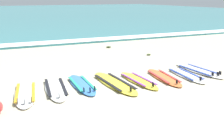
{
  "coord_description": "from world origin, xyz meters",
  "views": [
    {
      "loc": [
        -3.66,
        -7.01,
        2.36
      ],
      "look_at": [
        -0.02,
        0.72,
        0.25
      ],
      "focal_mm": 46.29,
      "sensor_mm": 36.0,
      "label": 1
    }
  ],
  "objects": [
    {
      "name": "surfboard_1",
      "position": [
        -1.95,
        0.07,
        0.04
      ],
      "size": [
        0.88,
        2.23,
        0.18
      ],
      "color": "white",
      "rests_on": "ground"
    },
    {
      "name": "surfboard_2",
      "position": [
        -1.23,
        0.07,
        0.04
      ],
      "size": [
        0.65,
        2.05,
        0.18
      ],
      "color": "#3875CC",
      "rests_on": "ground"
    },
    {
      "name": "seaweed_clump_near_shoreline",
      "position": [
        1.86,
        5.09,
        0.04
      ],
      "size": [
        0.23,
        0.18,
        0.08
      ],
      "primitive_type": "ellipsoid",
      "color": "#384723",
      "rests_on": "ground"
    },
    {
      "name": "surfboard_0",
      "position": [
        -2.73,
        -0.04,
        0.04
      ],
      "size": [
        0.91,
        2.2,
        0.18
      ],
      "color": "white",
      "rests_on": "ground"
    },
    {
      "name": "surfboard_4",
      "position": [
        0.35,
        -0.24,
        0.04
      ],
      "size": [
        0.51,
        1.96,
        0.18
      ],
      "color": "yellow",
      "rests_on": "ground"
    },
    {
      "name": "surfboard_7",
      "position": [
        2.66,
        -0.1,
        0.04
      ],
      "size": [
        0.53,
        2.13,
        0.18
      ],
      "color": "white",
      "rests_on": "ground"
    },
    {
      "name": "seaweed_clump_mid_sand",
      "position": [
        2.62,
        2.8,
        0.03
      ],
      "size": [
        0.18,
        0.14,
        0.06
      ],
      "primitive_type": "ellipsoid",
      "color": "#384723",
      "rests_on": "ground"
    },
    {
      "name": "surfboard_6",
      "position": [
        1.95,
        -0.35,
        0.04
      ],
      "size": [
        0.75,
        1.98,
        0.18
      ],
      "color": "white",
      "rests_on": "ground"
    },
    {
      "name": "sea",
      "position": [
        0.0,
        36.65,
        0.05
      ],
      "size": [
        80.0,
        60.0,
        0.1
      ],
      "primitive_type": "cube",
      "color": "teal",
      "rests_on": "ground"
    },
    {
      "name": "wave_foam_strip",
      "position": [
        0.0,
        7.21,
        0.06
      ],
      "size": [
        80.0,
        1.13,
        0.11
      ],
      "primitive_type": "cube",
      "color": "white",
      "rests_on": "ground"
    },
    {
      "name": "surfboard_3",
      "position": [
        -0.36,
        -0.16,
        0.04
      ],
      "size": [
        0.61,
        2.4,
        0.18
      ],
      "color": "yellow",
      "rests_on": "ground"
    },
    {
      "name": "ground_plane",
      "position": [
        0.0,
        0.0,
        0.0
      ],
      "size": [
        80.0,
        80.0,
        0.0
      ],
      "primitive_type": "plane",
      "color": "#B7AD93"
    },
    {
      "name": "surfboard_5",
      "position": [
        1.19,
        -0.28,
        0.04
      ],
      "size": [
        0.82,
        2.07,
        0.18
      ],
      "color": "orange",
      "rests_on": "ground"
    }
  ]
}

